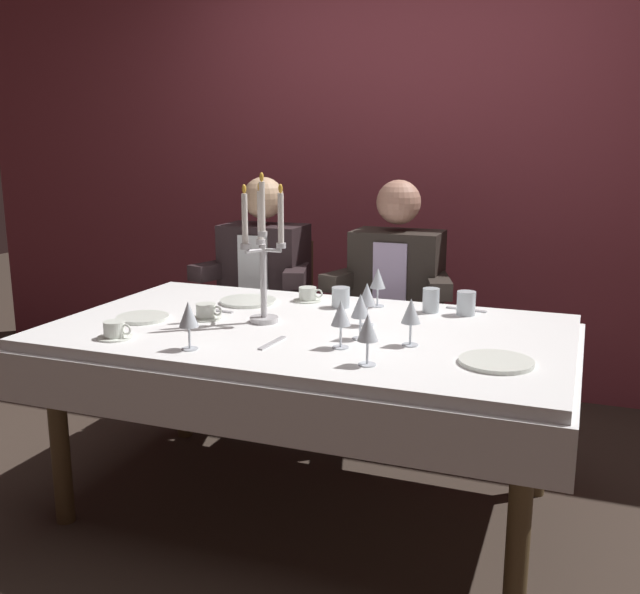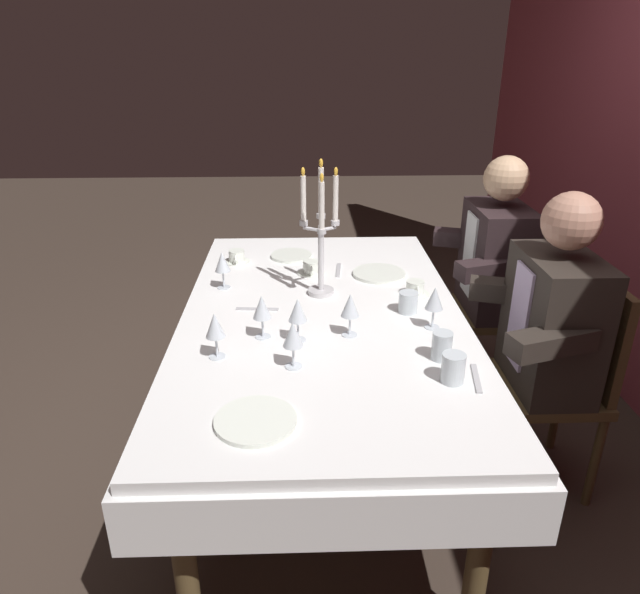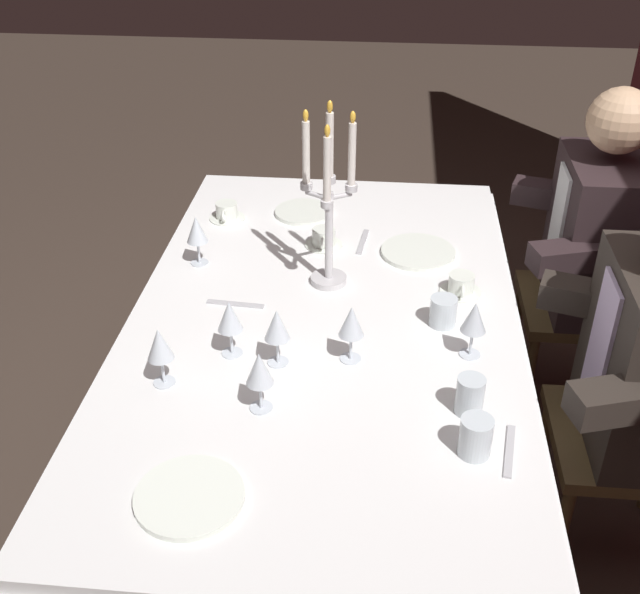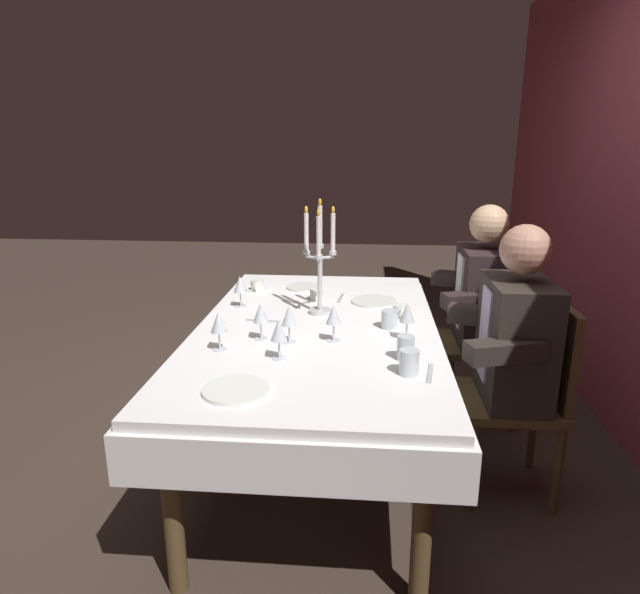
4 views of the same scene
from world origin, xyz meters
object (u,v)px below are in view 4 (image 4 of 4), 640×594
object	(u,v)px
coffee_cup_0	(317,295)
seated_diner_0	(484,295)
wine_glass_4	(279,331)
wine_glass_5	(219,324)
dinner_plate_0	(374,301)
water_tumbler_0	(389,319)
candelabra	(319,264)
dinner_plate_1	(304,287)
coffee_cup_1	(257,286)
dinner_plate_2	(236,390)
wine_glass_0	(261,314)
wine_glass_6	(407,314)
seated_diner_1	(517,340)
wine_glass_3	(334,315)
coffee_cup_2	(400,311)
water_tumbler_2	(409,362)
wine_glass_2	(240,285)
wine_glass_1	(289,317)
water_tumbler_1	(406,348)
dining_table	(317,349)

from	to	relation	value
coffee_cup_0	seated_diner_0	distance (m)	0.94
wine_glass_4	wine_glass_5	size ratio (longest dim) A/B	1.00
dinner_plate_0	water_tumbler_0	size ratio (longest dim) A/B	2.83
wine_glass_5	candelabra	bearing A→B (deg)	145.32
dinner_plate_1	coffee_cup_1	xyz separation A→B (m)	(0.07, -0.26, 0.02)
dinner_plate_2	wine_glass_0	world-z (taller)	wine_glass_0
wine_glass_6	seated_diner_1	size ratio (longest dim) A/B	0.13
coffee_cup_0	coffee_cup_1	distance (m)	0.39
candelabra	wine_glass_3	xyz separation A→B (m)	(0.38, 0.10, -0.13)
wine_glass_3	dinner_plate_1	bearing A→B (deg)	-165.28
wine_glass_0	seated_diner_0	size ratio (longest dim) A/B	0.13
coffee_cup_2	seated_diner_0	xyz separation A→B (m)	(-0.44, 0.49, -0.03)
wine_glass_6	seated_diner_1	distance (m)	0.50
water_tumbler_2	seated_diner_0	xyz separation A→B (m)	(-1.12, 0.50, -0.05)
wine_glass_2	coffee_cup_0	size ratio (longest dim) A/B	1.24
dinner_plate_2	wine_glass_6	bearing A→B (deg)	132.51
wine_glass_1	wine_glass_3	size ratio (longest dim) A/B	1.00
candelabra	dinner_plate_0	bearing A→B (deg)	126.36
wine_glass_6	seated_diner_0	xyz separation A→B (m)	(-0.75, 0.48, -0.12)
dinner_plate_1	wine_glass_0	xyz separation A→B (m)	(0.85, -0.09, 0.11)
dinner_plate_1	coffee_cup_1	size ratio (longest dim) A/B	1.53
wine_glass_5	seated_diner_0	size ratio (longest dim) A/B	0.13
coffee_cup_0	coffee_cup_1	size ratio (longest dim) A/B	1.00
coffee_cup_2	wine_glass_1	bearing A→B (deg)	-51.36
dinner_plate_2	coffee_cup_0	size ratio (longest dim) A/B	1.77
candelabra	wine_glass_1	distance (m)	0.45
seated_diner_0	seated_diner_1	world-z (taller)	same
wine_glass_1	water_tumbler_0	bearing A→B (deg)	117.21
dinner_plate_1	wine_glass_1	size ratio (longest dim) A/B	1.23
wine_glass_5	wine_glass_1	bearing A→B (deg)	111.91
dinner_plate_0	wine_glass_3	xyz separation A→B (m)	(0.59, -0.18, 0.11)
dinner_plate_1	dinner_plate_2	distance (m)	1.36
wine_glass_3	water_tumbler_2	size ratio (longest dim) A/B	1.71
seated_diner_0	wine_glass_3	bearing A→B (deg)	-45.01
coffee_cup_2	wine_glass_4	bearing A→B (deg)	-41.33
wine_glass_0	wine_glass_3	size ratio (longest dim) A/B	1.00
candelabra	seated_diner_0	xyz separation A→B (m)	(-0.41, 0.89, -0.26)
dinner_plate_1	water_tumbler_1	world-z (taller)	water_tumbler_1
water_tumbler_1	water_tumbler_2	bearing A→B (deg)	1.28
coffee_cup_2	candelabra	bearing A→B (deg)	-93.31
wine_glass_4	dining_table	bearing A→B (deg)	165.06
wine_glass_1	wine_glass_6	size ratio (longest dim) A/B	1.00
dining_table	wine_glass_5	bearing A→B (deg)	-47.15
water_tumbler_0	seated_diner_0	world-z (taller)	seated_diner_0
water_tumbler_1	seated_diner_1	bearing A→B (deg)	118.48
coffee_cup_0	wine_glass_0	bearing A→B (deg)	-16.71
dining_table	coffee_cup_1	world-z (taller)	coffee_cup_1
dinner_plate_1	dinner_plate_2	xyz separation A→B (m)	(1.36, -0.08, 0.00)
water_tumbler_2	seated_diner_0	distance (m)	1.22
coffee_cup_0	candelabra	bearing A→B (deg)	7.88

